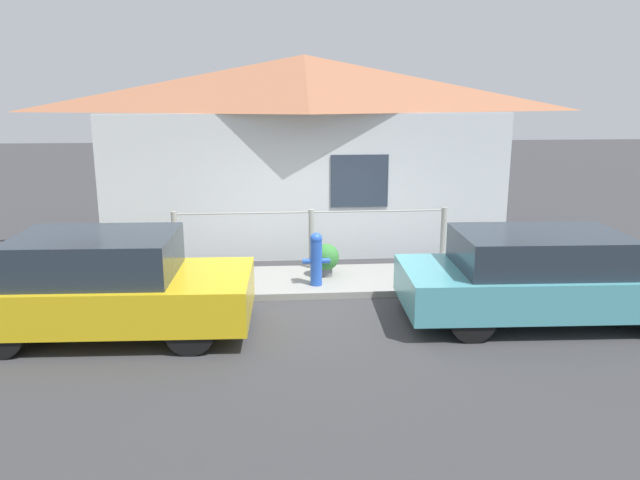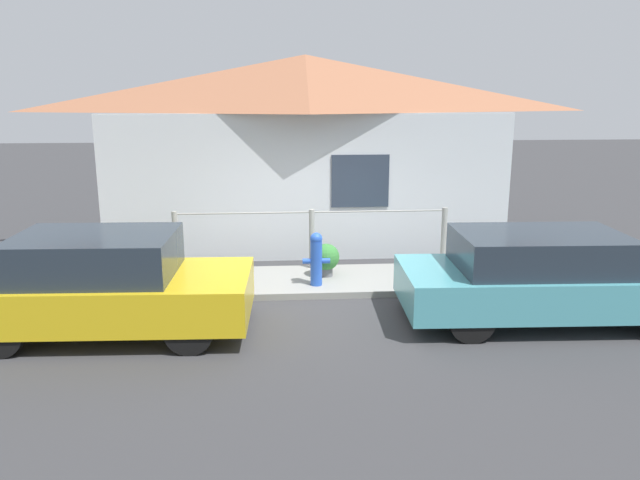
# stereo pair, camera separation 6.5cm
# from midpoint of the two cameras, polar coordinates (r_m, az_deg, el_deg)

# --- Properties ---
(ground_plane) EXTENTS (60.00, 60.00, 0.00)m
(ground_plane) POSITION_cam_midpoint_polar(r_m,az_deg,el_deg) (9.93, -0.02, -5.47)
(ground_plane) COLOR #38383A
(sidewalk) EXTENTS (24.00, 1.60, 0.11)m
(sidewalk) POSITION_cam_midpoint_polar(r_m,az_deg,el_deg) (10.67, -0.34, -3.78)
(sidewalk) COLOR gray
(sidewalk) RESTS_ON ground_plane
(house) EXTENTS (8.23, 2.23, 3.91)m
(house) POSITION_cam_midpoint_polar(r_m,az_deg,el_deg) (12.68, -1.16, 13.10)
(house) COLOR silver
(house) RESTS_ON ground_plane
(fence) EXTENTS (4.90, 0.10, 1.07)m
(fence) POSITION_cam_midpoint_polar(r_m,az_deg,el_deg) (11.12, -0.58, 0.40)
(fence) COLOR #999993
(fence) RESTS_ON sidewalk
(car_left) EXTENTS (3.83, 1.85, 1.38)m
(car_left) POSITION_cam_midpoint_polar(r_m,az_deg,el_deg) (8.89, -18.78, -3.88)
(car_left) COLOR gold
(car_left) RESTS_ON ground_plane
(car_right) EXTENTS (4.22, 1.83, 1.30)m
(car_right) POSITION_cam_midpoint_polar(r_m,az_deg,el_deg) (9.44, 20.11, -3.19)
(car_right) COLOR teal
(car_right) RESTS_ON ground_plane
(fire_hydrant) EXTENTS (0.45, 0.20, 0.88)m
(fire_hydrant) POSITION_cam_midpoint_polar(r_m,az_deg,el_deg) (10.17, -0.16, -1.64)
(fire_hydrant) COLOR blue
(fire_hydrant) RESTS_ON sidewalk
(potted_plant_near_hydrant) EXTENTS (0.46, 0.46, 0.57)m
(potted_plant_near_hydrant) POSITION_cam_midpoint_polar(r_m,az_deg,el_deg) (10.70, 0.74, -1.67)
(potted_plant_near_hydrant) COLOR slate
(potted_plant_near_hydrant) RESTS_ON sidewalk
(potted_plant_by_fence) EXTENTS (0.39, 0.39, 0.51)m
(potted_plant_by_fence) POSITION_cam_midpoint_polar(r_m,az_deg,el_deg) (11.17, -14.53, -1.65)
(potted_plant_by_fence) COLOR #9E5638
(potted_plant_by_fence) RESTS_ON sidewalk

